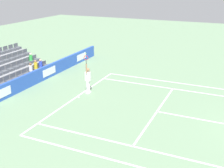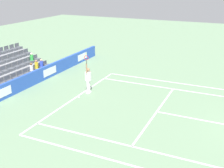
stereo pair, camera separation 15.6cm
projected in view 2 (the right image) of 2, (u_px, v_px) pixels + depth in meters
line_baseline at (77, 97)px, 18.97m from camera, size 10.97×0.10×0.01m
line_service at (157, 112)px, 16.81m from camera, size 8.23×0.10×0.01m
line_centre_service at (214, 122)px, 15.56m from camera, size 0.10×6.40×0.01m
line_singles_sideline_left at (141, 149)px, 13.12m from camera, size 0.10×11.89×0.01m
line_singles_sideline_right at (180, 90)px, 20.14m from camera, size 0.10×11.89×0.01m
line_doubles_sideline_left at (130, 165)px, 11.95m from camera, size 0.10×11.89×0.01m
line_doubles_sideline_right at (183, 84)px, 21.31m from camera, size 0.10×11.89×0.01m
line_centre_mark at (78, 97)px, 18.93m from camera, size 0.10×0.20×0.01m
sponsor_barrier at (27, 81)px, 20.40m from camera, size 20.31×0.22×1.03m
tennis_player at (88, 79)px, 19.31m from camera, size 0.53×0.38×2.85m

